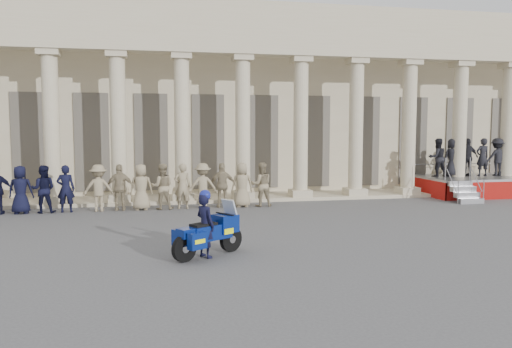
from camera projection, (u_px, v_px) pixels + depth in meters
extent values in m
plane|color=#4A4A4D|center=(246.00, 243.00, 13.75)|extent=(90.00, 90.00, 0.00)
cube|color=#BCAD8D|center=(199.00, 105.00, 28.00)|extent=(40.00, 10.00, 9.00)
cube|color=#BCAD8D|center=(211.00, 198.00, 22.34)|extent=(40.00, 2.60, 0.15)
cube|color=#BCAD8D|center=(212.00, 42.00, 20.96)|extent=(35.80, 1.00, 1.00)
cube|color=#BCAD8D|center=(212.00, 15.00, 20.86)|extent=(35.80, 1.00, 1.20)
cube|color=#BCAD8D|center=(54.00, 199.00, 20.27)|extent=(0.90, 0.90, 0.30)
cylinder|color=#BCAD8D|center=(51.00, 126.00, 20.01)|extent=(0.64, 0.64, 5.60)
cube|color=#BCAD8D|center=(49.00, 52.00, 19.75)|extent=(0.85, 0.85, 0.24)
cube|color=#BCAD8D|center=(120.00, 197.00, 20.78)|extent=(0.90, 0.90, 0.30)
cylinder|color=#BCAD8D|center=(118.00, 126.00, 20.52)|extent=(0.64, 0.64, 5.60)
cube|color=#BCAD8D|center=(117.00, 54.00, 20.26)|extent=(0.85, 0.85, 0.24)
cube|color=#BCAD8D|center=(183.00, 196.00, 21.28)|extent=(0.90, 0.90, 0.30)
cylinder|color=#BCAD8D|center=(182.00, 127.00, 21.02)|extent=(0.64, 0.64, 5.60)
cube|color=#BCAD8D|center=(181.00, 56.00, 20.76)|extent=(0.85, 0.85, 0.24)
cube|color=#BCAD8D|center=(243.00, 194.00, 21.79)|extent=(0.90, 0.90, 0.30)
cylinder|color=#BCAD8D|center=(243.00, 127.00, 21.53)|extent=(0.64, 0.64, 5.60)
cube|color=#BCAD8D|center=(243.00, 58.00, 21.27)|extent=(0.85, 0.85, 0.24)
cube|color=#BCAD8D|center=(300.00, 193.00, 22.30)|extent=(0.90, 0.90, 0.30)
cylinder|color=#BCAD8D|center=(301.00, 127.00, 22.03)|extent=(0.64, 0.64, 5.60)
cube|color=#BCAD8D|center=(301.00, 60.00, 21.78)|extent=(0.85, 0.85, 0.24)
cube|color=#BCAD8D|center=(355.00, 191.00, 22.80)|extent=(0.90, 0.90, 0.30)
cylinder|color=#BCAD8D|center=(356.00, 127.00, 22.54)|extent=(0.64, 0.64, 5.60)
cube|color=#BCAD8D|center=(357.00, 61.00, 22.28)|extent=(0.85, 0.85, 0.24)
cube|color=#BCAD8D|center=(407.00, 190.00, 23.31)|extent=(0.90, 0.90, 0.30)
cylinder|color=#BCAD8D|center=(409.00, 127.00, 23.05)|extent=(0.64, 0.64, 5.60)
cube|color=#BCAD8D|center=(411.00, 63.00, 22.79)|extent=(0.85, 0.85, 0.24)
cube|color=#BCAD8D|center=(457.00, 189.00, 23.81)|extent=(0.90, 0.90, 0.30)
cylinder|color=#BCAD8D|center=(459.00, 127.00, 23.55)|extent=(0.64, 0.64, 5.60)
cube|color=#BCAD8D|center=(462.00, 64.00, 23.29)|extent=(0.85, 0.85, 0.24)
cube|color=#BCAD8D|center=(505.00, 188.00, 24.32)|extent=(0.90, 0.90, 0.30)
cylinder|color=#BCAD8D|center=(508.00, 127.00, 24.06)|extent=(0.64, 0.64, 5.60)
cube|color=#BCAD8D|center=(511.00, 66.00, 23.80)|extent=(0.85, 0.85, 0.24)
cube|color=black|center=(30.00, 143.00, 21.79)|extent=(1.30, 0.12, 4.20)
cube|color=black|center=(92.00, 142.00, 22.30)|extent=(1.30, 0.12, 4.20)
cube|color=black|center=(151.00, 142.00, 22.80)|extent=(1.30, 0.12, 4.20)
cube|color=black|center=(208.00, 142.00, 23.31)|extent=(1.30, 0.12, 4.20)
cube|color=black|center=(262.00, 142.00, 23.82)|extent=(1.30, 0.12, 4.20)
cube|color=black|center=(314.00, 141.00, 24.32)|extent=(1.30, 0.12, 4.20)
cube|color=black|center=(364.00, 141.00, 24.83)|extent=(1.30, 0.12, 4.20)
cube|color=black|center=(412.00, 141.00, 25.33)|extent=(1.30, 0.12, 4.20)
cube|color=black|center=(458.00, 141.00, 25.84)|extent=(1.30, 0.12, 4.20)
cube|color=black|center=(503.00, 140.00, 26.35)|extent=(1.30, 0.12, 4.20)
imported|color=black|center=(21.00, 190.00, 18.49)|extent=(0.88, 0.57, 1.80)
imported|color=black|center=(43.00, 189.00, 18.64)|extent=(0.87, 0.68, 1.80)
imported|color=black|center=(66.00, 189.00, 18.79)|extent=(0.66, 0.43, 1.80)
imported|color=gray|center=(99.00, 188.00, 19.03)|extent=(1.16, 0.67, 1.80)
imported|color=gray|center=(120.00, 188.00, 19.18)|extent=(1.05, 0.44, 1.80)
imported|color=gray|center=(141.00, 187.00, 19.34)|extent=(0.88, 0.57, 1.80)
imported|color=gray|center=(162.00, 187.00, 19.49)|extent=(0.87, 0.68, 1.80)
imported|color=gray|center=(183.00, 186.00, 19.65)|extent=(0.66, 0.43, 1.80)
imported|color=gray|center=(203.00, 186.00, 19.80)|extent=(1.16, 0.67, 1.80)
imported|color=gray|center=(223.00, 185.00, 19.95)|extent=(1.05, 0.44, 1.80)
imported|color=gray|center=(242.00, 185.00, 20.11)|extent=(0.88, 0.57, 1.80)
imported|color=gray|center=(261.00, 184.00, 20.26)|extent=(0.87, 0.68, 1.80)
cube|color=gray|center=(469.00, 178.00, 23.75)|extent=(4.42, 3.16, 0.10)
cube|color=maroon|center=(490.00, 191.00, 22.27)|extent=(4.42, 0.04, 0.79)
cube|color=maroon|center=(427.00, 188.00, 23.36)|extent=(0.04, 3.16, 0.79)
cube|color=maroon|center=(510.00, 186.00, 24.22)|extent=(0.04, 3.16, 0.79)
cube|color=gray|center=(471.00, 201.00, 21.08)|extent=(1.10, 0.28, 0.22)
cube|color=gray|center=(467.00, 195.00, 21.33)|extent=(1.10, 0.28, 0.22)
cube|color=gray|center=(463.00, 189.00, 21.59)|extent=(1.10, 0.28, 0.22)
cube|color=gray|center=(459.00, 183.00, 21.84)|extent=(1.10, 0.28, 0.22)
cylinder|color=gray|center=(451.00, 164.00, 25.20)|extent=(4.42, 0.04, 0.04)
imported|color=black|center=(437.00, 158.00, 23.55)|extent=(0.88, 0.69, 1.82)
imported|color=black|center=(453.00, 157.00, 23.71)|extent=(0.89, 0.58, 1.82)
imported|color=black|center=(468.00, 157.00, 23.86)|extent=(1.06, 0.44, 1.82)
imported|color=black|center=(483.00, 157.00, 24.02)|extent=(0.66, 0.43, 1.82)
imported|color=black|center=(497.00, 157.00, 24.17)|extent=(1.17, 0.67, 1.82)
cylinder|color=black|center=(231.00, 239.00, 12.78)|extent=(0.62, 0.47, 0.64)
cylinder|color=black|center=(184.00, 249.00, 11.76)|extent=(0.62, 0.47, 0.64)
cube|color=navy|center=(210.00, 232.00, 12.28)|extent=(1.17, 0.96, 0.37)
cube|color=navy|center=(225.00, 223.00, 12.60)|extent=(0.73, 0.72, 0.44)
cube|color=silver|center=(225.00, 232.00, 12.62)|extent=(0.34, 0.36, 0.12)
cube|color=#B2BFCC|center=(230.00, 209.00, 12.69)|extent=(0.42, 0.49, 0.52)
cube|color=black|center=(204.00, 225.00, 12.12)|extent=(0.71, 0.62, 0.10)
cube|color=navy|center=(186.00, 233.00, 11.76)|extent=(0.47, 0.46, 0.21)
cube|color=navy|center=(197.00, 241.00, 11.62)|extent=(0.49, 0.42, 0.39)
cube|color=#F7FF0D|center=(197.00, 241.00, 11.62)|extent=(0.37, 0.36, 0.10)
cube|color=navy|center=(181.00, 237.00, 12.06)|extent=(0.49, 0.42, 0.39)
cube|color=#F7FF0D|center=(181.00, 237.00, 12.06)|extent=(0.37, 0.36, 0.10)
cylinder|color=silver|center=(188.00, 246.00, 12.13)|extent=(0.55, 0.40, 0.10)
cylinder|color=black|center=(225.00, 214.00, 12.58)|extent=(0.40, 0.59, 0.04)
imported|color=black|center=(205.00, 225.00, 12.16)|extent=(0.63, 0.69, 1.58)
sphere|color=navy|center=(205.00, 195.00, 12.09)|extent=(0.28, 0.28, 0.28)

